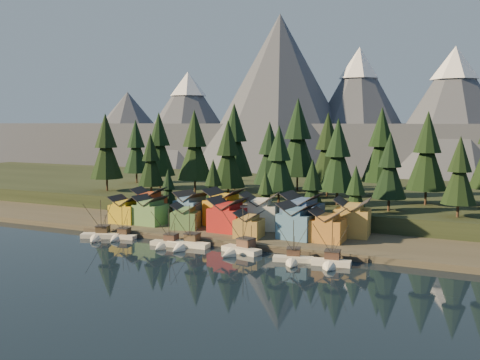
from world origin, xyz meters
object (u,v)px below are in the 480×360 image
at_px(boat_6, 331,256).
at_px(house_front_0, 126,209).
at_px(boat_0, 99,231).
at_px(boat_2, 166,239).
at_px(boat_3, 186,239).
at_px(house_back_1, 192,207).
at_px(house_back_0, 149,203).
at_px(boat_4, 238,244).
at_px(house_front_1, 151,209).
at_px(boat_1, 120,232).
at_px(boat_5, 293,254).

height_order(boat_6, house_front_0, boat_6).
xyz_separation_m(boat_0, boat_2, (21.06, -0.06, -0.09)).
height_order(boat_3, boat_6, boat_3).
height_order(boat_3, house_back_1, house_back_1).
xyz_separation_m(boat_2, house_back_0, (-21.03, 23.02, 4.52)).
relative_size(house_front_0, house_back_1, 0.84).
bearing_deg(boat_2, house_back_0, 128.51).
bearing_deg(house_back_1, house_front_0, -144.01).
bearing_deg(boat_3, house_back_0, 138.18).
xyz_separation_m(boat_0, house_back_1, (14.90, 23.11, 4.25)).
bearing_deg(house_back_1, boat_4, -28.47).
bearing_deg(house_back_1, house_back_0, -167.15).
distance_m(boat_3, house_front_1, 25.92).
relative_size(boat_0, house_front_1, 1.35).
relative_size(boat_3, house_back_1, 1.23).
bearing_deg(boat_1, house_front_0, 113.59).
bearing_deg(boat_1, boat_4, -8.84).
relative_size(boat_1, house_back_0, 0.97).
bearing_deg(house_front_1, boat_3, -33.68).
bearing_deg(boat_2, house_back_1, 100.99).
bearing_deg(house_front_0, house_front_1, 2.42).
height_order(boat_2, house_back_1, house_back_1).
bearing_deg(boat_4, house_back_0, 165.22).
bearing_deg(boat_5, boat_6, -11.60).
height_order(boat_5, house_back_0, house_back_0).
xyz_separation_m(house_back_0, house_back_1, (14.86, 0.16, -0.18)).
xyz_separation_m(boat_2, house_front_0, (-23.91, 15.37, 3.63)).
xyz_separation_m(boat_1, house_front_1, (0.05, 14.17, 3.93)).
bearing_deg(boat_0, house_front_1, 51.02).
distance_m(boat_5, boat_6, 8.47).
distance_m(boat_4, house_front_0, 45.53).
distance_m(boat_0, house_back_1, 27.82).
relative_size(boat_1, house_front_1, 1.19).
height_order(boat_0, boat_6, boat_0).
distance_m(boat_2, house_front_0, 28.65).
bearing_deg(boat_6, boat_2, 172.15).
bearing_deg(boat_6, boat_4, 168.52).
height_order(boat_6, house_back_1, house_back_1).
relative_size(house_front_1, house_back_1, 0.85).
relative_size(boat_5, house_front_0, 1.25).
bearing_deg(boat_0, boat_1, -0.35).
height_order(boat_1, house_front_1, house_front_1).
distance_m(boat_6, house_front_0, 67.79).
xyz_separation_m(house_front_0, house_back_0, (2.88, 7.65, 0.89)).
relative_size(boat_2, boat_4, 0.85).
bearing_deg(house_back_1, boat_5, -18.94).
relative_size(boat_3, boat_6, 1.08).
distance_m(house_back_0, house_back_1, 14.87).
xyz_separation_m(boat_6, house_back_1, (-48.11, 23.51, 4.06)).
height_order(boat_4, house_back_0, house_back_0).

